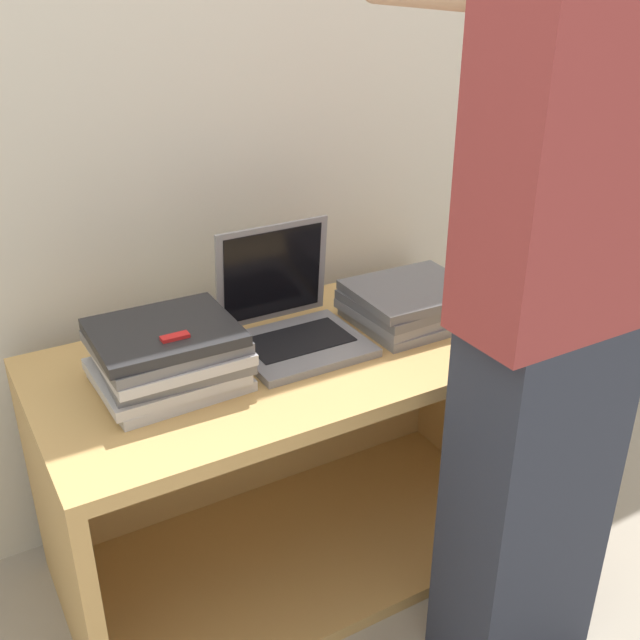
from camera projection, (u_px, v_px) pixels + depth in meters
The scene contains 8 objects.
ground_plane at pixel (364, 629), 1.87m from camera, with size 12.00×12.00×0.00m, color #9E9384.
wall_back at pixel (220, 93), 1.92m from camera, with size 8.00×0.05×2.40m.
cart at pixel (290, 444), 2.03m from camera, with size 1.28×0.63×0.65m.
laptop_open at pixel (291, 321), 1.84m from camera, with size 0.30×0.29×0.28m.
laptop_stack_left at pixel (168, 356), 1.65m from camera, with size 0.33×0.28×0.15m.
laptop_stack_right at pixel (411, 303), 1.96m from camera, with size 0.32×0.28×0.10m.
person at pixel (555, 301), 1.44m from camera, with size 0.40×0.54×1.81m.
inventory_tag at pixel (175, 337), 1.57m from camera, with size 0.06×0.02×0.01m.
Camera 1 is at (-0.76, -1.11, 1.52)m, focal length 42.00 mm.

